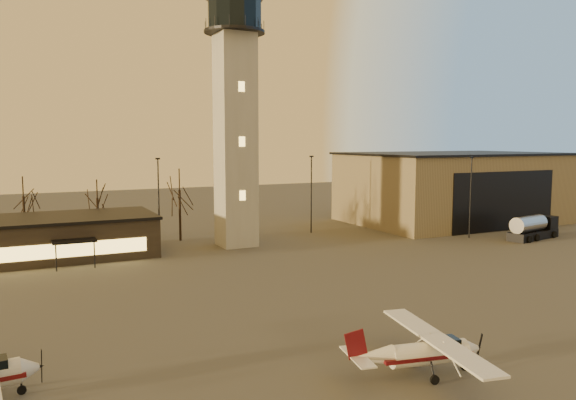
{
  "coord_description": "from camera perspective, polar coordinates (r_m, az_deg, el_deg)",
  "views": [
    {
      "loc": [
        -22.84,
        -30.26,
        12.2
      ],
      "look_at": [
        -1.67,
        13.0,
        7.02
      ],
      "focal_mm": 35.0,
      "sensor_mm": 36.0,
      "label": 1
    }
  ],
  "objects": [
    {
      "name": "fuel_truck",
      "position": [
        75.59,
        23.63,
        -2.77
      ],
      "size": [
        8.27,
        3.8,
        2.96
      ],
      "rotation": [
        0.0,
        0.0,
        0.18
      ],
      "color": "black",
      "rests_on": "ground"
    },
    {
      "name": "terminal",
      "position": [
        63.05,
        -25.01,
        -3.61
      ],
      "size": [
        25.4,
        12.2,
        4.3
      ],
      "color": "black",
      "rests_on": "ground"
    },
    {
      "name": "hangar",
      "position": [
        87.39,
        16.36,
        1.27
      ],
      "size": [
        30.6,
        20.6,
        10.3
      ],
      "color": "#867A58",
      "rests_on": "ground"
    },
    {
      "name": "control_tower",
      "position": [
        64.57,
        -5.39,
        9.78
      ],
      "size": [
        6.8,
        6.8,
        32.6
      ],
      "color": "#9D9A95",
      "rests_on": "ground"
    },
    {
      "name": "light_poles",
      "position": [
        65.91,
        -5.19,
        0.2
      ],
      "size": [
        58.5,
        12.25,
        10.14
      ],
      "color": "black",
      "rests_on": "ground"
    },
    {
      "name": "cessna_front",
      "position": [
        31.21,
        14.28,
        -15.16
      ],
      "size": [
        8.12,
        10.22,
        2.81
      ],
      "rotation": [
        0.0,
        0.0,
        -0.19
      ],
      "color": "silver",
      "rests_on": "ground"
    },
    {
      "name": "tree_row",
      "position": [
        70.29,
        -18.5,
        0.71
      ],
      "size": [
        37.2,
        9.2,
        8.8
      ],
      "color": "black",
      "rests_on": "ground"
    },
    {
      "name": "ground",
      "position": [
        39.82,
        10.66,
        -11.81
      ],
      "size": [
        220.0,
        220.0,
        0.0
      ],
      "primitive_type": "plane",
      "color": "#3D3B38",
      "rests_on": "ground"
    }
  ]
}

